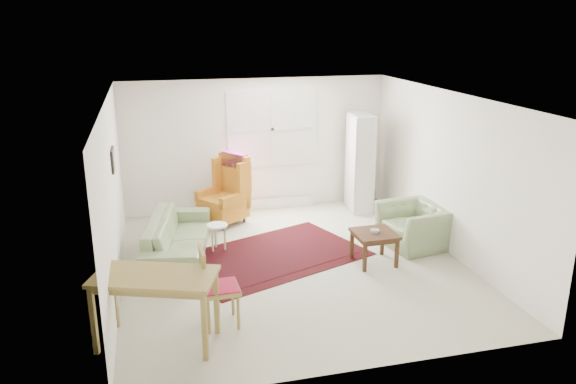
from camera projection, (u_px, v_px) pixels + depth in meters
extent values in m
cube|color=#BBB7A0|center=(293.00, 264.00, 8.45)|extent=(5.00, 5.50, 0.01)
cube|color=white|center=(293.00, 98.00, 7.71)|extent=(5.00, 5.50, 0.01)
cube|color=white|center=(256.00, 145.00, 10.63)|extent=(5.00, 0.04, 2.50)
cube|color=white|center=(363.00, 261.00, 5.53)|extent=(5.00, 0.04, 2.50)
cube|color=white|center=(112.00, 198.00, 7.50)|extent=(0.04, 5.50, 2.50)
cube|color=white|center=(449.00, 174.00, 8.67)|extent=(0.04, 5.50, 2.50)
cube|color=white|center=(272.00, 129.00, 10.59)|extent=(1.72, 0.06, 1.42)
cube|color=white|center=(272.00, 129.00, 10.59)|extent=(1.60, 0.02, 1.30)
cube|color=silver|center=(273.00, 203.00, 10.97)|extent=(1.60, 0.12, 0.18)
cube|color=black|center=(113.00, 160.00, 7.85)|extent=(0.03, 0.42, 0.32)
cube|color=tan|center=(114.00, 160.00, 7.85)|extent=(0.01, 0.34, 0.24)
imported|color=#778D5E|center=(177.00, 230.00, 8.62)|extent=(1.21, 2.26, 0.86)
imported|color=#778D5E|center=(415.00, 222.00, 9.05)|extent=(1.07, 1.17, 0.81)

